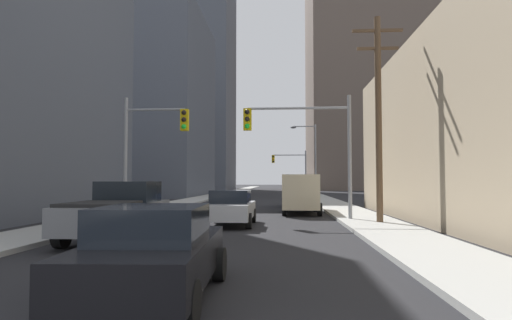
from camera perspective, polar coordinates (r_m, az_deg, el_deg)
sidewalk_left at (r=53.58m, az=-5.55°, el=-4.72°), size 2.68×160.00×0.15m
sidewalk_right at (r=53.07m, az=7.76°, el=-4.73°), size 2.68×160.00×0.15m
pickup_truck_grey at (r=14.84m, az=-17.66°, el=-6.47°), size 2.20×5.41×1.90m
cargo_van_beige at (r=25.32m, az=5.93°, el=-4.19°), size 2.17×5.27×2.26m
sedan_black at (r=7.31m, az=-13.37°, el=-11.78°), size 1.96×4.27×1.52m
sedan_silver at (r=18.60m, az=-3.33°, el=-6.32°), size 1.95×4.22×1.52m
sedan_blue at (r=31.57m, az=5.24°, el=-4.84°), size 1.95×4.24×1.52m
traffic_signal_near_left at (r=21.55m, az=-13.59°, el=2.88°), size 3.20×0.44×6.00m
traffic_signal_near_right at (r=20.64m, az=6.14°, el=3.32°), size 5.14×0.44×6.00m
traffic_signal_far_right at (r=58.34m, az=4.63°, el=-0.63°), size 4.68×0.44×6.00m
utility_pole_right at (r=19.59m, az=15.94°, el=5.90°), size 2.20×0.28×9.14m
street_lamp_right at (r=42.70m, az=7.36°, el=0.80°), size 2.53×0.32×7.50m
building_left_mid_office at (r=58.14m, az=-15.57°, el=6.87°), size 17.56×18.93×23.10m
building_left_far_tower at (r=95.88m, az=-9.03°, el=14.07°), size 18.88×18.22×59.23m
building_right_far_highrise at (r=100.37m, az=14.26°, el=10.23°), size 24.93×28.41×48.65m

